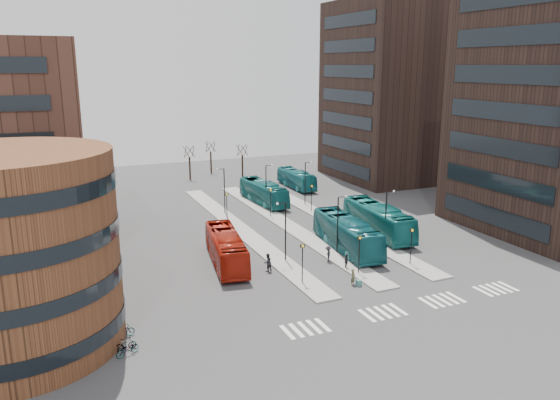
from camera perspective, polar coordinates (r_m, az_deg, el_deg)
name	(u,v)px	position (r m, az deg, el deg)	size (l,w,h in m)	color
ground	(424,331)	(43.58, 14.82, -13.14)	(160.00, 160.00, 0.00)	#313133
island_left	(241,230)	(66.43, -4.13, -3.10)	(2.50, 45.00, 0.15)	gray
island_mid	(286,224)	(68.56, 0.60, -2.52)	(2.50, 45.00, 0.15)	gray
island_right	(328,219)	(71.12, 5.02, -1.97)	(2.50, 45.00, 0.15)	gray
suitcase	(359,283)	(50.52, 8.22, -8.57)	(0.46, 0.36, 0.57)	navy
red_bus	(226,248)	(55.14, -5.66, -5.03)	(2.76, 11.79, 3.28)	#A11B0C
teal_bus_a	(347,234)	(59.46, 7.00, -3.51)	(2.98, 12.73, 3.55)	#12545D
teal_bus_b	(264,192)	(78.73, -1.73, 0.80)	(2.71, 11.58, 3.23)	#135D60
teal_bus_c	(378,219)	(65.34, 10.19, -2.00)	(3.02, 12.92, 3.60)	#146364
teal_bus_d	(296,179)	(88.87, 1.72, 2.22)	(2.45, 10.46, 2.91)	#166770
traveller	(353,277)	(50.45, 7.64, -7.99)	(0.56, 0.37, 1.54)	#4A482C
commuter_a	(268,262)	(53.16, -1.30, -6.55)	(0.88, 0.68, 1.80)	black
commuter_b	(346,262)	(54.15, 6.95, -6.42)	(0.89, 0.37, 1.52)	black
commuter_c	(328,254)	(55.96, 5.04, -5.63)	(1.04, 0.60, 1.61)	black
bicycle_near	(127,349)	(40.36, -15.68, -14.77)	(0.61, 1.74, 0.92)	gray
bicycle_mid	(126,344)	(41.03, -15.83, -14.31)	(0.42, 1.49, 0.89)	gray
bicycle_far	(122,332)	(42.67, -16.20, -13.09)	(0.67, 1.92, 1.01)	gray
crosswalk_stripes	(411,306)	(47.39, 13.50, -10.76)	(22.35, 2.40, 0.01)	silver
round_building	(6,253)	(42.02, -26.69, -4.93)	(15.16, 15.16, 14.00)	brown
tower_far	(397,92)	(98.25, 12.10, 11.01)	(20.12, 20.00, 30.00)	black
sign_poles	(308,221)	(61.66, 2.93, -2.17)	(12.45, 22.12, 3.65)	black
lamp_posts	(297,200)	(66.14, 1.82, 0.00)	(14.04, 20.24, 6.12)	black
bare_trees	(214,162)	(98.12, -6.87, 3.99)	(10.97, 8.14, 5.90)	black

